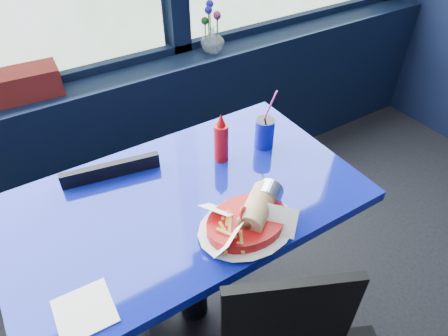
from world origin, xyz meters
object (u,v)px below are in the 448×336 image
Objects in this scene: chair_near_back at (112,215)px; soda_cup at (265,132)px; near_table at (187,231)px; ketchup_bottle at (221,140)px; food_basket at (248,220)px; flower_vase at (212,37)px.

chair_near_back is 3.19× the size of soda_cup.
near_table is 0.36m from ketchup_bottle.
ketchup_bottle reaches higher than near_table.
near_table is 3.82× the size of food_basket.
chair_near_back is 0.73m from soda_cup.
chair_near_back is 0.59m from ketchup_bottle.
ketchup_bottle reaches higher than food_basket.
flower_vase reaches higher than soda_cup.
food_basket is at bearing -132.86° from soda_cup.
flower_vase reaches higher than near_table.
soda_cup is at bearing -5.64° from ketchup_bottle.
chair_near_back is at bearing 157.62° from soda_cup.
ketchup_bottle is (-0.40, -0.73, -0.04)m from flower_vase.
ketchup_bottle is (0.11, 0.34, 0.05)m from food_basket.
flower_vase is 0.84m from ketchup_bottle.
flower_vase reaches higher than ketchup_bottle.
soda_cup is (0.59, -0.24, 0.35)m from chair_near_back.
flower_vase reaches higher than food_basket.
chair_near_back is 1.04m from flower_vase.
food_basket reaches higher than near_table.
soda_cup reaches higher than near_table.
food_basket is 0.36m from ketchup_bottle.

